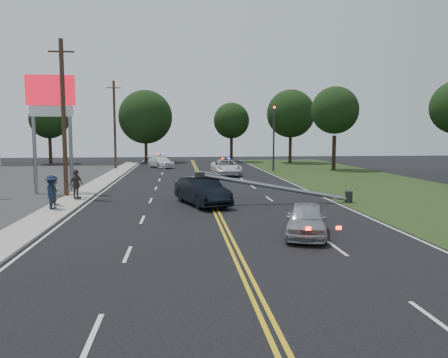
{
  "coord_description": "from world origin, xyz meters",
  "views": [
    {
      "loc": [
        -1.89,
        -16.81,
        4.12
      ],
      "look_at": [
        0.44,
        6.1,
        1.7
      ],
      "focal_mm": 35.0,
      "sensor_mm": 36.0,
      "label": 1
    }
  ],
  "objects": [
    {
      "name": "utility_pole_mid",
      "position": [
        -9.2,
        12.0,
        5.08
      ],
      "size": [
        1.6,
        0.28,
        10.0
      ],
      "color": "#382619",
      "rests_on": "ground"
    },
    {
      "name": "emergency_a",
      "position": [
        2.62,
        25.84,
        0.77
      ],
      "size": [
        2.86,
        5.67,
        1.54
      ],
      "primitive_type": "imported",
      "rotation": [
        0.0,
        0.0,
        0.06
      ],
      "color": "silver",
      "rests_on": "ground"
    },
    {
      "name": "fallen_streetlight",
      "position": [
        4.19,
        8.0,
        0.92
      ],
      "size": [
        9.36,
        0.44,
        1.91
      ],
      "color": "#2D2D30",
      "rests_on": "ground"
    },
    {
      "name": "sidewalk",
      "position": [
        -8.4,
        10.0,
        0.06
      ],
      "size": [
        1.8,
        70.0,
        0.12
      ],
      "primitive_type": "cube",
      "color": "#A7A297",
      "rests_on": "ground"
    },
    {
      "name": "grass_verge",
      "position": [
        13.5,
        10.0,
        0.01
      ],
      "size": [
        12.0,
        80.0,
        0.01
      ],
      "primitive_type": "cube",
      "color": "#243414",
      "rests_on": "ground"
    },
    {
      "name": "bystander_b",
      "position": [
        -8.78,
        8.05,
        0.96
      ],
      "size": [
        0.91,
        1.0,
        1.68
      ],
      "primitive_type": "imported",
      "rotation": [
        0.0,
        0.0,
        1.15
      ],
      "color": "#A8A9AD",
      "rests_on": "sidewalk"
    },
    {
      "name": "tree_9",
      "position": [
        15.37,
        30.76,
        6.65
      ],
      "size": [
        5.27,
        5.27,
        9.3
      ],
      "color": "black",
      "rests_on": "ground"
    },
    {
      "name": "emergency_b",
      "position": [
        -4.19,
        36.1,
        0.69
      ],
      "size": [
        3.82,
        5.14,
        1.39
      ],
      "primitive_type": "imported",
      "rotation": [
        0.0,
        0.0,
        0.45
      ],
      "color": "white",
      "rests_on": "ground"
    },
    {
      "name": "tree_8",
      "position": [
        13.45,
        42.85,
        6.81
      ],
      "size": [
        6.62,
        6.62,
        10.13
      ],
      "color": "black",
      "rests_on": "ground"
    },
    {
      "name": "pylon_sign",
      "position": [
        -10.5,
        14.0,
        6.0
      ],
      "size": [
        3.2,
        0.35,
        8.0
      ],
      "color": "gray",
      "rests_on": "ground"
    },
    {
      "name": "bystander_c",
      "position": [
        -8.64,
        6.83,
        1.03
      ],
      "size": [
        1.1,
        1.35,
        1.81
      ],
      "primitive_type": "imported",
      "rotation": [
        0.0,
        0.0,
        2.0
      ],
      "color": "#18223D",
      "rests_on": "sidewalk"
    },
    {
      "name": "utility_pole_far",
      "position": [
        -9.2,
        34.0,
        5.08
      ],
      "size": [
        1.6,
        0.28,
        10.0
      ],
      "color": "#382619",
      "rests_on": "ground"
    },
    {
      "name": "tree_5",
      "position": [
        -19.3,
        44.26,
        5.97
      ],
      "size": [
        5.15,
        5.15,
        8.57
      ],
      "color": "black",
      "rests_on": "ground"
    },
    {
      "name": "tree_6",
      "position": [
        -6.64,
        45.85,
        6.38
      ],
      "size": [
        7.52,
        7.52,
        10.15
      ],
      "color": "black",
      "rests_on": "ground"
    },
    {
      "name": "bystander_d",
      "position": [
        -8.2,
        10.35,
        1.03
      ],
      "size": [
        0.92,
        1.14,
        1.82
      ],
      "primitive_type": "imported",
      "rotation": [
        0.0,
        0.0,
        1.05
      ],
      "color": "#504640",
      "rests_on": "sidewalk"
    },
    {
      "name": "ground",
      "position": [
        0.0,
        0.0,
        0.0
      ],
      "size": [
        120.0,
        120.0,
        0.0
      ],
      "primitive_type": "plane",
      "color": "black",
      "rests_on": "ground"
    },
    {
      "name": "waiting_sedan",
      "position": [
        3.15,
        -0.0,
        0.67
      ],
      "size": [
        2.65,
        4.2,
        1.33
      ],
      "primitive_type": "imported",
      "rotation": [
        0.0,
        0.0,
        -0.3
      ],
      "color": "#A4A8AC",
      "rests_on": "ground"
    },
    {
      "name": "crashed_sedan",
      "position": [
        -0.63,
        8.06,
        0.81
      ],
      "size": [
        3.25,
        5.19,
        1.62
      ],
      "primitive_type": "imported",
      "rotation": [
        0.0,
        0.0,
        0.34
      ],
      "color": "black",
      "rests_on": "ground"
    },
    {
      "name": "tree_7",
      "position": [
        5.57,
        45.98,
        5.91
      ],
      "size": [
        5.14,
        5.14,
        8.5
      ],
      "color": "black",
      "rests_on": "ground"
    },
    {
      "name": "traffic_signal",
      "position": [
        8.3,
        30.0,
        4.21
      ],
      "size": [
        0.28,
        0.41,
        7.05
      ],
      "color": "#2D2D30",
      "rests_on": "ground"
    },
    {
      "name": "bystander_a",
      "position": [
        -8.58,
        6.91,
        0.9
      ],
      "size": [
        0.47,
        0.62,
        1.55
      ],
      "primitive_type": "imported",
      "rotation": [
        0.0,
        0.0,
        1.39
      ],
      "color": "#282830",
      "rests_on": "sidewalk"
    },
    {
      "name": "centerline_yellow",
      "position": [
        0.0,
        10.0,
        0.01
      ],
      "size": [
        0.36,
        80.0,
        0.0
      ],
      "primitive_type": "cube",
      "color": "gold",
      "rests_on": "ground"
    }
  ]
}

